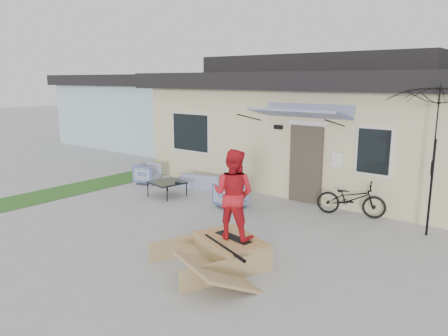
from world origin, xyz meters
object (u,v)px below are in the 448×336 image
Objects in this scene: bicycle at (351,195)px; coffee_table at (167,189)px; loveseat at (204,178)px; armchair_right at (231,194)px; patio_umbrella at (434,155)px; skateboard at (233,237)px; armchair_left at (148,173)px; skater at (233,192)px; skate_ramp at (231,250)px.

coffee_table is at bearing 92.19° from bicycle.
bicycle is at bearing 167.21° from loveseat.
armchair_right is 4.88m from patio_umbrella.
coffee_table is 4.85m from skateboard.
armchair_left is 6.62m from skateboard.
armchair_left is 6.68m from skater.
skater reaches higher than coffee_table.
skater is at bearing 0.00° from skateboard.
skater reaches higher than armchair_left.
bicycle is (6.46, 0.83, 0.18)m from armchair_left.
skater is (2.12, -2.69, 0.95)m from armchair_right.
patio_umbrella is at bearing 10.82° from coffee_table.
loveseat is 6.62m from patio_umbrella.
armchair_left reaches higher than coffee_table.
bicycle reaches higher than coffee_table.
coffee_table is at bearing 171.45° from skate_ramp.
skater is at bearing 50.00° from armchair_right.
armchair_left is at bearing -84.77° from armchair_right.
armchair_right reaches higher than loveseat.
patio_umbrella reaches higher than loveseat.
patio_umbrella is 4.60m from skateboard.
bicycle is at bearing 102.56° from skate_ramp.
bicycle is at bearing 171.52° from patio_umbrella.
patio_umbrella is at bearing -135.47° from skater.
armchair_left is 0.40× the size of skate_ramp.
armchair_left is at bearing -176.13° from patio_umbrella.
skate_ramp is 2.18× the size of skateboard.
armchair_right reaches higher than armchair_left.
skateboard is (4.20, -2.40, 0.26)m from coffee_table.
skater is at bearing 155.41° from bicycle.
skate_ramp is 0.25m from skateboard.
skateboard is (4.01, -3.78, 0.16)m from loveseat.
armchair_right is 0.41× the size of skate_ramp.
armchair_left is at bearing 173.24° from skate_ramp.
bicycle is 4.00m from skateboard.
patio_umbrella is (8.29, 0.56, 1.40)m from armchair_left.
armchair_left is 1.78m from coffee_table.
bicycle is 1.01× the size of skater.
loveseat is 0.97× the size of skater.
armchair_right is 3.03m from bicycle.
armchair_left is (-1.82, -0.66, 0.04)m from loveseat.
skater is at bearing -136.59° from armchair_left.
coffee_table is at bearing -41.49° from skater.
coffee_table is at bearing -70.35° from armchair_right.
skate_ramp is at bearing -136.97° from armchair_left.
coffee_table is 4.85m from skate_ramp.
coffee_table is at bearing 66.99° from loveseat.
bicycle is at bearing -110.77° from skater.
armchair_left is 0.81× the size of coffee_table.
armchair_left is 8.43m from patio_umbrella.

